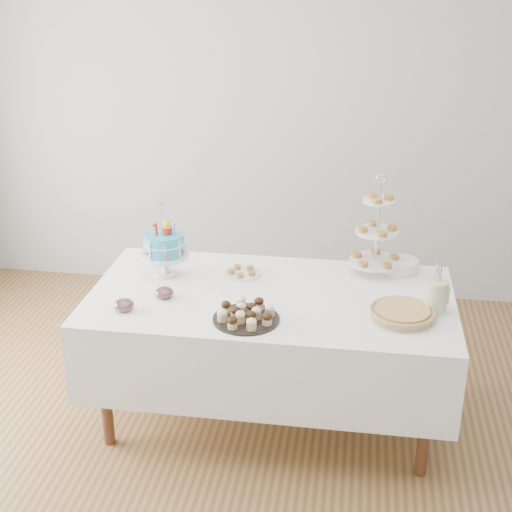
# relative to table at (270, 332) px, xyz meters

# --- Properties ---
(floor) EXTENTS (5.00, 5.00, 0.00)m
(floor) POSITION_rel_table_xyz_m (0.00, -0.30, -0.54)
(floor) COLOR brown
(floor) RESTS_ON ground
(walls) EXTENTS (5.04, 4.04, 2.70)m
(walls) POSITION_rel_table_xyz_m (0.00, -0.30, 0.81)
(walls) COLOR #ADB0B3
(walls) RESTS_ON floor
(table) EXTENTS (1.92, 1.02, 0.77)m
(table) POSITION_rel_table_xyz_m (0.00, 0.00, 0.00)
(table) COLOR white
(table) RESTS_ON floor
(birthday_cake) EXTENTS (0.27, 0.27, 0.42)m
(birthday_cake) POSITION_rel_table_xyz_m (-0.61, 0.16, 0.34)
(birthday_cake) COLOR silver
(birthday_cake) RESTS_ON table
(cupcake_tray) EXTENTS (0.33, 0.33, 0.08)m
(cupcake_tray) POSITION_rel_table_xyz_m (-0.08, -0.30, 0.26)
(cupcake_tray) COLOR black
(cupcake_tray) RESTS_ON table
(pie) EXTENTS (0.33, 0.33, 0.05)m
(pie) POSITION_rel_table_xyz_m (0.68, -0.17, 0.26)
(pie) COLOR tan
(pie) RESTS_ON table
(tiered_stand) EXTENTS (0.29, 0.29, 0.57)m
(tiered_stand) POSITION_rel_table_xyz_m (0.54, 0.38, 0.47)
(tiered_stand) COLOR silver
(tiered_stand) RESTS_ON table
(plate_stack) EXTENTS (0.19, 0.19, 0.07)m
(plate_stack) POSITION_rel_table_xyz_m (0.69, 0.40, 0.26)
(plate_stack) COLOR silver
(plate_stack) RESTS_ON table
(pastry_plate) EXTENTS (0.21, 0.21, 0.03)m
(pastry_plate) POSITION_rel_table_xyz_m (-0.19, 0.23, 0.24)
(pastry_plate) COLOR silver
(pastry_plate) RESTS_ON table
(jam_bowl_a) EXTENTS (0.10, 0.10, 0.06)m
(jam_bowl_a) POSITION_rel_table_xyz_m (-0.71, -0.29, 0.26)
(jam_bowl_a) COLOR silver
(jam_bowl_a) RESTS_ON table
(jam_bowl_b) EXTENTS (0.10, 0.10, 0.06)m
(jam_bowl_b) POSITION_rel_table_xyz_m (-0.55, -0.12, 0.26)
(jam_bowl_b) COLOR silver
(jam_bowl_b) RESTS_ON table
(utensil_pitcher) EXTENTS (0.12, 0.12, 0.26)m
(utensil_pitcher) POSITION_rel_table_xyz_m (0.84, -0.07, 0.32)
(utensil_pitcher) COLOR #ECE7CC
(utensil_pitcher) RESTS_ON table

